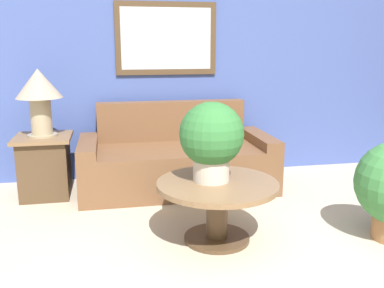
% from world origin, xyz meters
% --- Properties ---
extents(wall_back, '(7.79, 0.09, 2.60)m').
position_xyz_m(wall_back, '(-0.01, 2.95, 1.31)').
color(wall_back, '#42569E').
rests_on(wall_back, ground_plane).
extents(couch_main, '(1.96, 0.90, 0.87)m').
position_xyz_m(couch_main, '(-0.54, 2.42, 0.28)').
color(couch_main, brown).
rests_on(couch_main, ground_plane).
extents(coffee_table, '(0.91, 0.91, 0.47)m').
position_xyz_m(coffee_table, '(-0.44, 1.13, 0.34)').
color(coffee_table, '#4C3823').
rests_on(coffee_table, ground_plane).
extents(side_table, '(0.53, 0.53, 0.61)m').
position_xyz_m(side_table, '(-1.85, 2.41, 0.31)').
color(side_table, '#4C3823').
rests_on(side_table, ground_plane).
extents(table_lamp, '(0.43, 0.43, 0.64)m').
position_xyz_m(table_lamp, '(-1.85, 2.41, 1.04)').
color(table_lamp, tan).
rests_on(table_lamp, side_table).
extents(potted_plant_on_table, '(0.48, 0.48, 0.60)m').
position_xyz_m(potted_plant_on_table, '(-0.47, 1.18, 0.79)').
color(potted_plant_on_table, beige).
rests_on(potted_plant_on_table, coffee_table).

